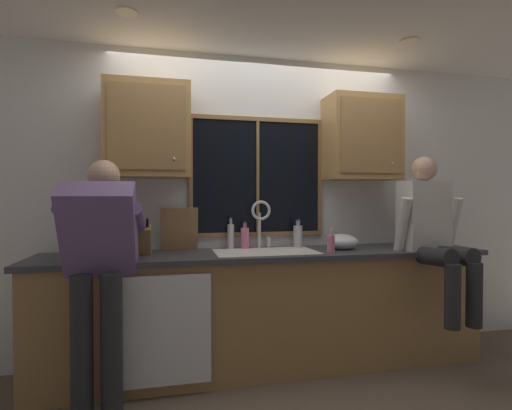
{
  "coord_description": "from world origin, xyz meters",
  "views": [
    {
      "loc": [
        -0.77,
        -3.21,
        1.34
      ],
      "look_at": [
        -0.11,
        -0.3,
        1.29
      ],
      "focal_mm": 26.86,
      "sensor_mm": 36.0,
      "label": 1
    }
  ],
  "objects": [
    {
      "name": "lower_cabinet_run",
      "position": [
        0.0,
        -0.29,
        0.44
      ],
      "size": [
        3.44,
        0.58,
        0.88
      ],
      "primitive_type": "cube",
      "color": "#A07744",
      "rests_on": "floor"
    },
    {
      "name": "window_frame_right",
      "position": [
        0.54,
        -0.02,
        1.52
      ],
      "size": [
        0.03,
        0.02,
        0.95
      ],
      "primitive_type": "cube",
      "color": "olive"
    },
    {
      "name": "upper_cabinet_right",
      "position": [
        0.87,
        -0.17,
        1.86
      ],
      "size": [
        0.63,
        0.36,
        0.72
      ],
      "color": "#B2844C"
    },
    {
      "name": "back_wall",
      "position": [
        0.0,
        0.06,
        1.27
      ],
      "size": [
        5.84,
        0.12,
        2.55
      ],
      "primitive_type": "cube",
      "color": "silver",
      "rests_on": "floor"
    },
    {
      "name": "person_sitting_on_counter",
      "position": [
        1.27,
        -0.57,
        1.1
      ],
      "size": [
        0.54,
        0.61,
        1.26
      ],
      "color": "#262628",
      "rests_on": "countertop"
    },
    {
      "name": "sink",
      "position": [
        -0.03,
        -0.3,
        0.82
      ],
      "size": [
        0.8,
        0.46,
        0.21
      ],
      "color": "white",
      "rests_on": "lower_cabinet_run"
    },
    {
      "name": "window_glass",
      "position": [
        -0.03,
        -0.01,
        1.52
      ],
      "size": [
        1.1,
        0.02,
        0.95
      ],
      "primitive_type": "cube",
      "color": "black"
    },
    {
      "name": "person_standing",
      "position": [
        -1.2,
        -0.64,
        0.97
      ],
      "size": [
        0.53,
        0.67,
        1.6
      ],
      "color": "#262628",
      "rests_on": "floor"
    },
    {
      "name": "dishwasher_front",
      "position": [
        -0.79,
        -0.61,
        0.46
      ],
      "size": [
        0.6,
        0.02,
        0.74
      ],
      "primitive_type": "cube",
      "color": "white"
    },
    {
      "name": "soap_dispenser",
      "position": [
        0.45,
        -0.46,
        0.99
      ],
      "size": [
        0.06,
        0.07,
        0.19
      ],
      "color": "pink",
      "rests_on": "countertop"
    },
    {
      "name": "bottle_amber_small",
      "position": [
        0.3,
        -0.11,
        1.02
      ],
      "size": [
        0.08,
        0.08,
        0.24
      ],
      "color": "#B7B7BC",
      "rests_on": "countertop"
    },
    {
      "name": "upper_cabinet_left",
      "position": [
        -0.92,
        -0.17,
        1.86
      ],
      "size": [
        0.63,
        0.36,
        0.72
      ],
      "color": "#B2844C"
    },
    {
      "name": "window_frame_top",
      "position": [
        -0.03,
        -0.02,
        2.02
      ],
      "size": [
        1.17,
        0.02,
        0.04
      ],
      "primitive_type": "cube",
      "color": "olive"
    },
    {
      "name": "ceiling_downlight_left",
      "position": [
        -1.03,
        -0.6,
        2.54
      ],
      "size": [
        0.14,
        0.14,
        0.01
      ],
      "primitive_type": "cylinder",
      "color": "#FFEAB2"
    },
    {
      "name": "bottle_green_glass",
      "position": [
        -0.27,
        -0.07,
        1.03
      ],
      "size": [
        0.06,
        0.06,
        0.27
      ],
      "color": "#B7B7BC",
      "rests_on": "countertop"
    },
    {
      "name": "cutting_board",
      "position": [
        -0.69,
        -0.09,
        1.09
      ],
      "size": [
        0.29,
        0.09,
        0.35
      ],
      "primitive_type": "cube",
      "rotation": [
        0.21,
        0.0,
        0.0
      ],
      "color": "#997047",
      "rests_on": "countertop"
    },
    {
      "name": "bottle_tall_clear",
      "position": [
        -0.15,
        -0.1,
        1.01
      ],
      "size": [
        0.07,
        0.07,
        0.23
      ],
      "color": "pink",
      "rests_on": "countertop"
    },
    {
      "name": "window_frame_left",
      "position": [
        -0.59,
        -0.02,
        1.52
      ],
      "size": [
        0.03,
        0.02,
        0.95
      ],
      "primitive_type": "cube",
      "color": "olive"
    },
    {
      "name": "countertop",
      "position": [
        0.0,
        -0.31,
        0.9
      ],
      "size": [
        3.5,
        0.62,
        0.04
      ],
      "primitive_type": "cube",
      "color": "#38383D",
      "rests_on": "lower_cabinet_run"
    },
    {
      "name": "window_mullion_center",
      "position": [
        -0.03,
        -0.02,
        1.52
      ],
      "size": [
        0.02,
        0.02,
        0.95
      ],
      "primitive_type": "cube",
      "color": "olive"
    },
    {
      "name": "mixing_bowl",
      "position": [
        0.63,
        -0.28,
        0.98
      ],
      "size": [
        0.26,
        0.26,
        0.13
      ],
      "primitive_type": "ellipsoid",
      "color": "silver",
      "rests_on": "countertop"
    },
    {
      "name": "faucet",
      "position": [
        -0.02,
        -0.12,
        1.17
      ],
      "size": [
        0.18,
        0.09,
        0.4
      ],
      "color": "silver",
      "rests_on": "countertop"
    },
    {
      "name": "ceiling_downlight_right",
      "position": [
        1.03,
        -0.6,
        2.54
      ],
      "size": [
        0.14,
        0.14,
        0.01
      ],
      "primitive_type": "cylinder",
      "color": "#FFEAB2"
    },
    {
      "name": "window_frame_bottom",
      "position": [
        -0.03,
        -0.02,
        1.03
      ],
      "size": [
        1.17,
        0.02,
        0.04
      ],
      "primitive_type": "cube",
      "color": "olive"
    },
    {
      "name": "knife_block",
      "position": [
        -0.96,
        -0.26,
        1.03
      ],
      "size": [
        0.12,
        0.18,
        0.32
      ],
      "color": "olive",
      "rests_on": "countertop"
    }
  ]
}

